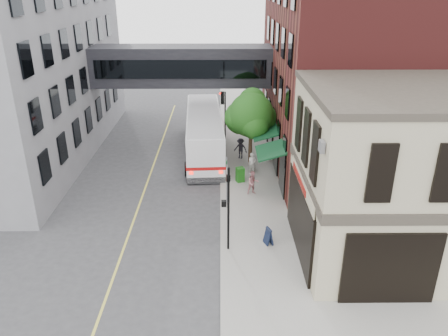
{
  "coord_description": "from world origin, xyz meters",
  "views": [
    {
      "loc": [
        0.03,
        -16.78,
        12.8
      ],
      "look_at": [
        0.21,
        4.47,
        3.56
      ],
      "focal_mm": 35.0,
      "sensor_mm": 36.0,
      "label": 1
    }
  ],
  "objects_px": {
    "pedestrian_a": "(252,163)",
    "sandwich_board": "(269,236)",
    "pedestrian_b": "(253,183)",
    "bus": "(204,131)",
    "pedestrian_c": "(241,148)",
    "newspaper_box": "(240,175)"
  },
  "relations": [
    {
      "from": "pedestrian_b",
      "to": "sandwich_board",
      "type": "height_order",
      "value": "pedestrian_b"
    },
    {
      "from": "pedestrian_a",
      "to": "sandwich_board",
      "type": "height_order",
      "value": "pedestrian_a"
    },
    {
      "from": "bus",
      "to": "pedestrian_b",
      "type": "bearing_deg",
      "value": -66.17
    },
    {
      "from": "pedestrian_a",
      "to": "pedestrian_b",
      "type": "distance_m",
      "value": 3.13
    },
    {
      "from": "pedestrian_b",
      "to": "bus",
      "type": "bearing_deg",
      "value": 98.36
    },
    {
      "from": "pedestrian_c",
      "to": "sandwich_board",
      "type": "distance_m",
      "value": 11.82
    },
    {
      "from": "pedestrian_b",
      "to": "sandwich_board",
      "type": "bearing_deg",
      "value": -101.38
    },
    {
      "from": "pedestrian_c",
      "to": "newspaper_box",
      "type": "distance_m",
      "value": 4.2
    },
    {
      "from": "pedestrian_c",
      "to": "pedestrian_b",
      "type": "bearing_deg",
      "value": -62.37
    },
    {
      "from": "pedestrian_c",
      "to": "newspaper_box",
      "type": "relative_size",
      "value": 1.58
    },
    {
      "from": "pedestrian_b",
      "to": "newspaper_box",
      "type": "relative_size",
      "value": 1.53
    },
    {
      "from": "newspaper_box",
      "to": "sandwich_board",
      "type": "height_order",
      "value": "newspaper_box"
    },
    {
      "from": "newspaper_box",
      "to": "pedestrian_c",
      "type": "bearing_deg",
      "value": 66.43
    },
    {
      "from": "newspaper_box",
      "to": "sandwich_board",
      "type": "distance_m",
      "value": 7.68
    },
    {
      "from": "bus",
      "to": "pedestrian_b",
      "type": "distance_m",
      "value": 8.32
    },
    {
      "from": "newspaper_box",
      "to": "sandwich_board",
      "type": "relative_size",
      "value": 1.11
    },
    {
      "from": "bus",
      "to": "pedestrian_c",
      "type": "height_order",
      "value": "bus"
    },
    {
      "from": "pedestrian_a",
      "to": "sandwich_board",
      "type": "bearing_deg",
      "value": -102.03
    },
    {
      "from": "pedestrian_a",
      "to": "newspaper_box",
      "type": "xyz_separation_m",
      "value": [
        -0.88,
        -1.29,
        -0.27
      ]
    },
    {
      "from": "bus",
      "to": "pedestrian_a",
      "type": "relative_size",
      "value": 7.82
    },
    {
      "from": "pedestrian_b",
      "to": "newspaper_box",
      "type": "xyz_separation_m",
      "value": [
        -0.73,
        1.84,
        -0.27
      ]
    },
    {
      "from": "pedestrian_b",
      "to": "newspaper_box",
      "type": "bearing_deg",
      "value": 96.24
    }
  ]
}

